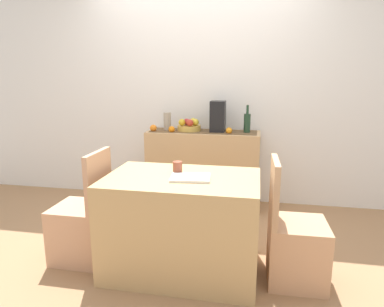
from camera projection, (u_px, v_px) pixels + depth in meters
The scene contains 21 objects.
ground_plane at pixel (177, 241), 3.11m from camera, with size 6.40×6.40×0.02m, color #A27651.
room_wall_rear at pixel (200, 86), 3.94m from camera, with size 6.40×0.06×2.70m, color white.
sideboard_console at pixel (203, 169), 3.88m from camera, with size 1.24×0.42×0.86m, color tan.
table_runner at pixel (203, 131), 3.78m from camera, with size 1.17×0.32×0.01m, color brown.
fruit_bowl at pixel (189, 128), 3.81m from camera, with size 0.26×0.26×0.06m, color gold.
apple_rear at pixel (187, 122), 3.80m from camera, with size 0.07×0.07×0.07m, color #A92D2D.
apple_center at pixel (195, 122), 3.77m from camera, with size 0.07×0.07×0.07m, color gold.
apple_front at pixel (190, 123), 3.71m from camera, with size 0.08×0.08×0.08m, color #BB3827.
apple_upper at pixel (193, 121), 3.85m from camera, with size 0.08×0.08×0.08m, color gold.
apple_left at pixel (182, 122), 3.76m from camera, with size 0.08×0.08×0.08m, color gold.
wine_bottle at pixel (247, 123), 3.67m from camera, with size 0.07×0.07×0.30m.
coffee_maker at pixel (218, 117), 3.72m from camera, with size 0.16×0.18×0.34m, color black.
ceramic_vase at pixel (167, 121), 3.84m from camera, with size 0.08×0.08×0.20m, color #A19685.
orange_loose_near_bowl at pixel (172, 129), 3.72m from camera, with size 0.07×0.07×0.07m, color orange.
orange_loose_far at pixel (153, 128), 3.79m from camera, with size 0.08×0.08×0.08m, color orange.
orange_loose_mid at pixel (229, 131), 3.63m from camera, with size 0.07×0.07×0.07m, color orange.
dining_table at pixel (182, 224), 2.58m from camera, with size 1.12×0.73×0.74m, color tan.
open_book at pixel (190, 178), 2.44m from camera, with size 0.28×0.21×0.02m, color white.
coffee_cup at pixel (178, 168), 2.57m from camera, with size 0.07×0.07×0.09m, color brown.
chair_near_window at pixel (83, 228), 2.75m from camera, with size 0.40×0.40×0.90m.
chair_by_corner at pixel (295, 247), 2.44m from camera, with size 0.41×0.41×0.90m.
Camera 1 is at (0.67, -2.78, 1.45)m, focal length 31.98 mm.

